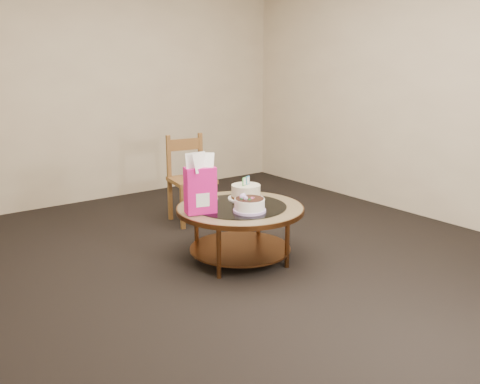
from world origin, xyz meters
TOP-DOWN VIEW (x-y plane):
  - ground at (0.00, 0.00)m, footprint 5.00×5.00m
  - room_walls at (0.00, 0.00)m, footprint 4.52×5.02m
  - coffee_table at (0.00, -0.00)m, footprint 1.02×1.02m
  - decorated_cake at (-0.04, -0.17)m, footprint 0.25×0.25m
  - cream_cake at (0.16, 0.14)m, footprint 0.30×0.30m
  - gift_bag at (-0.35, 0.03)m, footprint 0.25×0.21m
  - pillar_candle at (-0.07, 0.32)m, footprint 0.12×0.12m
  - dining_chair at (0.23, 1.15)m, footprint 0.46×0.46m

SIDE VIEW (x-z plane):
  - ground at x=0.00m, z-range 0.00..0.00m
  - coffee_table at x=0.00m, z-range 0.15..0.61m
  - dining_chair at x=0.23m, z-range 0.01..0.87m
  - pillar_candle at x=-0.07m, z-range 0.44..0.53m
  - decorated_cake at x=-0.04m, z-range 0.43..0.58m
  - cream_cake at x=0.16m, z-range 0.42..0.61m
  - gift_bag at x=-0.35m, z-range 0.46..0.91m
  - room_walls at x=0.00m, z-range 0.24..2.85m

